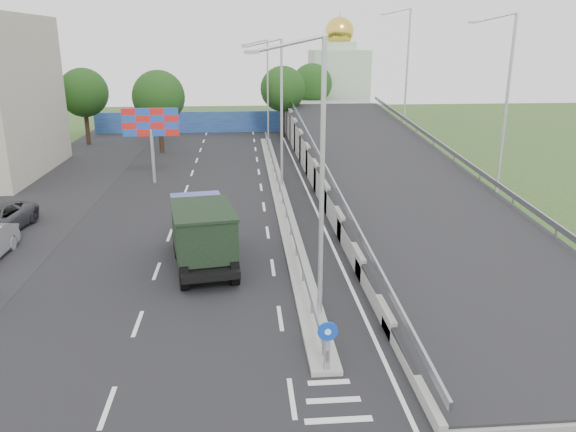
{
  "coord_description": "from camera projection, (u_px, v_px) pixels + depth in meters",
  "views": [
    {
      "loc": [
        -2.47,
        -13.05,
        10.03
      ],
      "look_at": [
        -0.41,
        11.99,
        2.2
      ],
      "focal_mm": 35.0,
      "sensor_mm": 36.0,
      "label": 1
    }
  ],
  "objects": [
    {
      "name": "tree_ramp_far",
      "position": [
        312.0,
        84.0,
        66.86
      ],
      "size": [
        4.8,
        4.8,
        7.6
      ],
      "color": "black",
      "rests_on": "ground"
    },
    {
      "name": "lamp_post_near",
      "position": [
        317.0,
        168.0,
        19.59
      ],
      "size": [
        2.74,
        0.18,
        10.08
      ],
      "color": "#B2B5B7",
      "rests_on": "median"
    },
    {
      "name": "lamp_post_mid",
      "position": [
        279.0,
        106.0,
        38.62
      ],
      "size": [
        2.74,
        0.18,
        10.08
      ],
      "color": "#B2B5B7",
      "rests_on": "median"
    },
    {
      "name": "dump_truck",
      "position": [
        202.0,
        231.0,
        25.95
      ],
      "size": [
        3.55,
        7.1,
        2.99
      ],
      "rotation": [
        0.0,
        0.0,
        0.17
      ],
      "color": "black",
      "rests_on": "ground"
    },
    {
      "name": "parking_strip",
      "position": [
        16.0,
        218.0,
        33.37
      ],
      "size": [
        8.0,
        90.0,
        0.05
      ],
      "primitive_type": "cube",
      "color": "black",
      "rests_on": "ground"
    },
    {
      "name": "overpass_ramp",
      "position": [
        388.0,
        168.0,
        38.5
      ],
      "size": [
        10.0,
        50.0,
        3.5
      ],
      "color": "gray",
      "rests_on": "ground"
    },
    {
      "name": "ground",
      "position": [
        338.0,
        419.0,
        15.6
      ],
      "size": [
        160.0,
        160.0,
        0.0
      ],
      "primitive_type": "plane",
      "color": "#2D4C1E",
      "rests_on": "ground"
    },
    {
      "name": "blue_wall",
      "position": [
        228.0,
        122.0,
        64.4
      ],
      "size": [
        30.0,
        0.5,
        2.4
      ],
      "primitive_type": "cube",
      "color": "navy",
      "rests_on": "ground"
    },
    {
      "name": "tree_median_far",
      "position": [
        283.0,
        89.0,
        59.88
      ],
      "size": [
        4.8,
        4.8,
        7.6
      ],
      "color": "black",
      "rests_on": "ground"
    },
    {
      "name": "sign_bollard",
      "position": [
        327.0,
        346.0,
        17.36
      ],
      "size": [
        0.64,
        0.23,
        1.67
      ],
      "color": "black",
      "rests_on": "median"
    },
    {
      "name": "lamp_post_far",
      "position": [
        266.0,
        84.0,
        57.65
      ],
      "size": [
        2.74,
        0.18,
        10.08
      ],
      "color": "#B2B5B7",
      "rests_on": "median"
    },
    {
      "name": "road_surface",
      "position": [
        235.0,
        213.0,
        34.39
      ],
      "size": [
        26.0,
        90.0,
        0.04
      ],
      "primitive_type": "cube",
      "color": "black",
      "rests_on": "ground"
    },
    {
      "name": "median",
      "position": [
        280.0,
        193.0,
        38.4
      ],
      "size": [
        1.0,
        44.0,
        0.2
      ],
      "primitive_type": "cube",
      "color": "gray",
      "rests_on": "ground"
    },
    {
      "name": "tree_left_far",
      "position": [
        84.0,
        93.0,
        55.46
      ],
      "size": [
        4.8,
        4.8,
        7.6
      ],
      "color": "black",
      "rests_on": "ground"
    },
    {
      "name": "tree_left_mid",
      "position": [
        159.0,
        97.0,
        51.33
      ],
      "size": [
        4.8,
        4.8,
        7.6
      ],
      "color": "black",
      "rests_on": "ground"
    },
    {
      "name": "church",
      "position": [
        338.0,
        80.0,
        71.89
      ],
      "size": [
        7.0,
        7.0,
        13.8
      ],
      "color": "#B2CCAD",
      "rests_on": "ground"
    },
    {
      "name": "billboard",
      "position": [
        151.0,
        127.0,
        40.29
      ],
      "size": [
        4.0,
        0.24,
        5.5
      ],
      "color": "#B2B5B7",
      "rests_on": "ground"
    },
    {
      "name": "median_guardrail",
      "position": [
        280.0,
        184.0,
        38.21
      ],
      "size": [
        0.09,
        44.0,
        0.71
      ],
      "color": "gray",
      "rests_on": "median"
    }
  ]
}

